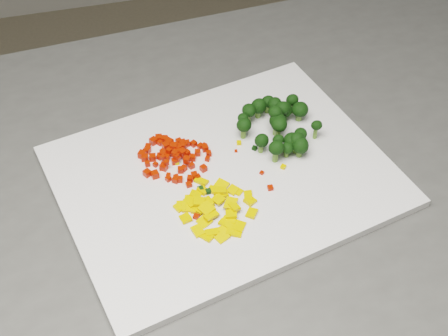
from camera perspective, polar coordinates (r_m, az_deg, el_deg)
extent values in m
cube|color=#4A4A47|center=(1.30, 2.02, -13.18)|extent=(1.17, 0.86, 0.90)
cube|color=silver|center=(0.90, 0.00, -0.71)|extent=(0.53, 0.45, 0.01)
cube|color=red|center=(0.94, -5.32, 2.61)|extent=(0.01, 0.01, 0.01)
cube|color=red|center=(0.91, -1.52, 0.84)|extent=(0.01, 0.01, 0.01)
cube|color=red|center=(0.93, -5.61, 1.51)|extent=(0.01, 0.01, 0.01)
cube|color=red|center=(0.94, -4.84, 2.28)|extent=(0.01, 0.01, 0.01)
cube|color=red|center=(0.90, -1.89, -0.03)|extent=(0.01, 0.01, 0.01)
cube|color=red|center=(0.93, -5.10, 2.12)|extent=(0.01, 0.01, 0.01)
cube|color=red|center=(0.92, -4.47, 1.97)|extent=(0.01, 0.01, 0.01)
cube|color=red|center=(0.91, -4.27, 1.35)|extent=(0.01, 0.01, 0.01)
cube|color=red|center=(0.88, -4.44, -1.07)|extent=(0.01, 0.01, 0.01)
cube|color=red|center=(0.92, -5.30, 0.94)|extent=(0.01, 0.01, 0.01)
cube|color=red|center=(0.91, -3.40, 1.40)|extent=(0.01, 0.01, 0.01)
cube|color=red|center=(0.91, -7.02, 0.38)|extent=(0.01, 0.01, 0.01)
cube|color=red|center=(0.92, -4.33, 1.27)|extent=(0.01, 0.01, 0.01)
cube|color=red|center=(0.90, -3.44, 0.76)|extent=(0.01, 0.01, 0.01)
cube|color=red|center=(0.91, -4.23, 0.87)|extent=(0.01, 0.01, 0.01)
cube|color=red|center=(0.92, -5.92, 1.13)|extent=(0.01, 0.01, 0.01)
cube|color=red|center=(0.89, -6.33, -0.60)|extent=(0.01, 0.01, 0.01)
cube|color=red|center=(0.93, -2.24, 1.98)|extent=(0.01, 0.01, 0.01)
cube|color=red|center=(0.92, -3.83, 1.52)|extent=(0.01, 0.01, 0.01)
cube|color=red|center=(0.91, -3.82, 1.43)|extent=(0.01, 0.01, 0.01)
cube|color=red|center=(0.91, -4.22, 1.51)|extent=(0.01, 0.01, 0.01)
cube|color=red|center=(0.92, -3.76, 2.04)|extent=(0.01, 0.01, 0.01)
cube|color=red|center=(0.92, -5.47, 1.26)|extent=(0.01, 0.01, 0.01)
cube|color=red|center=(0.89, -4.39, -0.85)|extent=(0.01, 0.01, 0.01)
cube|color=red|center=(0.92, -7.24, 0.94)|extent=(0.01, 0.01, 0.01)
cube|color=red|center=(0.91, -4.26, 1.53)|extent=(0.01, 0.01, 0.01)
cube|color=red|center=(0.91, -2.87, 0.96)|extent=(0.01, 0.01, 0.01)
cube|color=red|center=(0.92, -4.61, 1.95)|extent=(0.01, 0.01, 0.01)
cube|color=red|center=(0.92, -1.41, 1.34)|extent=(0.01, 0.01, 0.01)
cube|color=red|center=(0.90, -3.98, -0.17)|extent=(0.01, 0.01, 0.01)
cube|color=red|center=(0.92, -4.41, 2.04)|extent=(0.01, 0.01, 0.01)
cube|color=red|center=(0.94, -6.95, 1.95)|extent=(0.01, 0.01, 0.01)
cube|color=red|center=(0.92, -5.01, 1.60)|extent=(0.01, 0.01, 0.01)
cube|color=red|center=(0.92, -4.70, 1.89)|extent=(0.01, 0.01, 0.01)
cube|color=red|center=(0.94, -5.88, 2.30)|extent=(0.01, 0.01, 0.01)
cube|color=red|center=(0.91, -4.24, 1.58)|extent=(0.01, 0.01, 0.01)
cube|color=red|center=(0.93, -7.05, 1.62)|extent=(0.01, 0.01, 0.01)
cube|color=red|center=(0.94, -3.82, 2.28)|extent=(0.01, 0.01, 0.01)
cube|color=red|center=(0.93, -3.65, 2.06)|extent=(0.01, 0.01, 0.01)
cube|color=red|center=(0.92, -4.24, 1.86)|extent=(0.01, 0.01, 0.01)
cube|color=red|center=(0.90, -7.04, -0.47)|extent=(0.01, 0.01, 0.01)
cube|color=red|center=(0.94, -4.15, 2.44)|extent=(0.01, 0.01, 0.01)
cube|color=red|center=(0.92, -6.55, 0.97)|extent=(0.01, 0.01, 0.01)
cube|color=red|center=(0.92, -4.04, 1.25)|extent=(0.01, 0.01, 0.01)
cube|color=red|center=(0.92, -7.50, 1.23)|extent=(0.01, 0.01, 0.01)
cube|color=red|center=(0.89, -5.12, -0.98)|extent=(0.01, 0.01, 0.01)
cube|color=red|center=(0.90, -5.71, 0.04)|extent=(0.01, 0.01, 0.01)
cube|color=red|center=(0.94, -5.45, 2.65)|extent=(0.01, 0.01, 0.01)
cube|color=red|center=(0.95, -5.98, 2.72)|extent=(0.01, 0.01, 0.01)
cube|color=red|center=(0.89, -4.04, -1.05)|extent=(0.01, 0.01, 0.01)
cube|color=red|center=(0.93, -2.15, 2.08)|extent=(0.01, 0.01, 0.01)
cube|color=red|center=(0.93, -1.74, 1.83)|extent=(0.01, 0.01, 0.01)
cube|color=red|center=(0.90, -3.69, -0.02)|extent=(0.01, 0.01, 0.01)
cube|color=red|center=(0.93, -5.34, 2.02)|extent=(0.01, 0.01, 0.01)
cube|color=red|center=(0.90, -3.00, 0.22)|extent=(0.01, 0.01, 0.01)
cube|color=red|center=(0.90, -5.29, 0.51)|extent=(0.01, 0.01, 0.01)
cube|color=red|center=(0.93, -2.80, 2.23)|extent=(0.01, 0.01, 0.01)
cube|color=red|center=(0.90, -5.50, 0.07)|extent=(0.01, 0.01, 0.01)
cube|color=red|center=(0.94, -5.02, 2.37)|extent=(0.01, 0.01, 0.01)
cube|color=red|center=(0.94, -6.47, 2.47)|extent=(0.01, 0.01, 0.01)
cube|color=red|center=(0.91, -4.53, 1.32)|extent=(0.01, 0.01, 0.01)
cube|color=red|center=(0.89, -2.40, -0.78)|extent=(0.01, 0.01, 0.01)
cube|color=red|center=(0.91, -6.28, 0.32)|extent=(0.01, 0.01, 0.01)
cube|color=red|center=(0.88, -3.11, -0.98)|extent=(0.01, 0.01, 0.01)
cube|color=red|center=(0.91, -4.39, 1.08)|extent=(0.01, 0.01, 0.01)
cube|color=red|center=(0.92, -2.42, 1.41)|extent=(0.01, 0.01, 0.01)
cube|color=red|center=(0.92, -5.25, 0.89)|extent=(0.01, 0.01, 0.01)
cube|color=red|center=(0.93, -1.79, 2.07)|extent=(0.01, 0.01, 0.01)
cube|color=red|center=(0.91, -4.54, 0.61)|extent=(0.01, 0.01, 0.01)
cube|color=red|center=(0.92, -5.59, 1.30)|extent=(0.01, 0.01, 0.01)
cube|color=red|center=(0.91, -5.61, 0.98)|extent=(0.01, 0.01, 0.01)
cube|color=red|center=(0.94, -3.41, 2.28)|extent=(0.01, 0.01, 0.01)
cube|color=red|center=(0.89, -5.10, -0.68)|extent=(0.01, 0.01, 0.01)
cube|color=red|center=(0.89, -2.74, -0.67)|extent=(0.01, 0.01, 0.01)
cube|color=red|center=(0.90, -5.51, 0.18)|extent=(0.01, 0.01, 0.01)
cube|color=red|center=(0.92, -5.92, 0.99)|extent=(0.01, 0.01, 0.01)
cube|color=#EEAC0C|center=(0.85, -2.24, -3.84)|extent=(0.02, 0.02, 0.01)
cube|color=#EEAC0C|center=(0.84, 0.43, -4.82)|extent=(0.02, 0.02, 0.00)
cube|color=#EEAC0C|center=(0.82, -1.58, -6.31)|extent=(0.02, 0.02, 0.01)
cube|color=#EEAC0C|center=(0.84, 0.67, -4.21)|extent=(0.02, 0.02, 0.01)
cube|color=#EEAC0C|center=(0.88, -2.09, -1.21)|extent=(0.02, 0.02, 0.01)
cube|color=#EEAC0C|center=(0.85, 0.62, -3.25)|extent=(0.02, 0.02, 0.01)
cube|color=#EEAC0C|center=(0.84, 0.53, -4.79)|extent=(0.02, 0.02, 0.01)
cube|color=#EEAC0C|center=(0.83, 1.36, -5.35)|extent=(0.02, 0.02, 0.01)
cube|color=#EEAC0C|center=(0.88, -0.22, -1.58)|extent=(0.02, 0.02, 0.01)
cube|color=#EEAC0C|center=(0.86, -1.64, -3.22)|extent=(0.02, 0.02, 0.01)
cube|color=#EEAC0C|center=(0.86, -2.93, -3.09)|extent=(0.02, 0.02, 0.01)
cube|color=#EEAC0C|center=(0.86, -0.36, -2.06)|extent=(0.02, 0.02, 0.01)
cube|color=#EEAC0C|center=(0.83, 0.78, -5.33)|extent=(0.02, 0.02, 0.01)
cube|color=#EEAC0C|center=(0.85, -3.92, -3.48)|extent=(0.02, 0.02, 0.01)
cube|color=#EEAC0C|center=(0.86, 2.23, -2.56)|extent=(0.02, 0.02, 0.01)
cube|color=#EEAC0C|center=(0.84, -1.16, -4.37)|extent=(0.02, 0.02, 0.00)
cube|color=#EEAC0C|center=(0.82, 0.93, -5.97)|extent=(0.02, 0.02, 0.01)
cube|color=#EEAC0C|center=(0.87, 0.81, -2.06)|extent=(0.02, 0.02, 0.01)
cube|color=#EEAC0C|center=(0.85, -4.09, -3.60)|extent=(0.02, 0.02, 0.01)
cube|color=#EEAC0C|center=(0.84, 0.94, -3.56)|extent=(0.02, 0.02, 0.01)
cube|color=#EEAC0C|center=(0.86, -3.16, -2.98)|extent=(0.02, 0.02, 0.01)
cube|color=#EEAC0C|center=(0.84, 2.55, -4.15)|extent=(0.02, 0.02, 0.01)
cube|color=#EEAC0C|center=(0.83, 0.24, -4.98)|extent=(0.02, 0.02, 0.01)
cube|color=#EEAC0C|center=(0.86, 2.40, -3.01)|extent=(0.02, 0.02, 0.01)
cube|color=#EEAC0C|center=(0.84, -3.53, -4.60)|extent=(0.02, 0.02, 0.01)
cube|color=#EEAC0C|center=(0.83, 0.04, -5.58)|extent=(0.02, 0.01, 0.01)
cube|color=#EEAC0C|center=(0.85, -3.25, -3.69)|extent=(0.02, 0.02, 0.00)
cube|color=#EEAC0C|center=(0.82, -1.11, -5.90)|extent=(0.02, 0.01, 0.01)
cube|color=#EEAC0C|center=(0.87, -0.14, -2.43)|extent=(0.02, 0.01, 0.01)
cube|color=#EEAC0C|center=(0.85, -3.48, -3.61)|extent=(0.01, 0.02, 0.01)
cube|color=#EEAC0C|center=(0.84, -1.80, -4.91)|extent=(0.02, 0.02, 0.01)
cube|color=#EEAC0C|center=(0.85, -2.30, -3.09)|extent=(0.02, 0.02, 0.01)
cube|color=#EEAC0C|center=(0.84, -1.59, -3.73)|extent=(0.02, 0.03, 0.01)
cube|color=#EEAC0C|center=(0.87, -1.02, -2.01)|extent=(0.02, 0.02, 0.01)
cube|color=#EEAC0C|center=(0.86, -0.63, -2.72)|extent=(0.01, 0.02, 0.00)
cube|color=#EEAC0C|center=(0.87, 1.05, -2.05)|extent=(0.02, 0.02, 0.01)
cube|color=#EEAC0C|center=(0.83, -2.40, -5.77)|extent=(0.02, 0.02, 0.01)
cube|color=#EEAC0C|center=(0.86, -0.51, -2.87)|extent=(0.02, 0.02, 0.01)
cube|color=#EEAC0C|center=(0.87, -2.61, -2.44)|extent=(0.02, 0.02, 0.01)
cube|color=#EEAC0C|center=(0.87, -1.93, -2.06)|extent=(0.02, 0.02, 0.01)
cube|color=#EEAC0C|center=(0.82, -0.16, -6.35)|extent=(0.02, 0.02, 0.01)
cube|color=black|center=(0.87, -2.16, -1.92)|extent=(0.01, 0.01, 0.01)
cube|color=black|center=(0.88, -0.01, -1.64)|extent=(0.01, 0.01, 0.00)
cube|color=red|center=(0.84, -2.55, -4.45)|extent=(0.01, 0.01, 0.01)
cube|color=red|center=(0.88, -3.24, -1.52)|extent=(0.01, 0.01, 0.01)
cube|color=#EEAC0C|center=(0.91, 5.44, 0.12)|extent=(0.01, 0.01, 0.00)
cube|color=#EEAC0C|center=(0.94, 1.38, 2.32)|extent=(0.01, 0.01, 0.00)
cube|color=#EEAC0C|center=(0.85, -2.76, -3.96)|extent=(0.01, 0.01, 0.00)
cube|color=red|center=(0.90, -6.31, -0.50)|extent=(0.01, 0.01, 0.00)
cube|color=red|center=(0.88, 4.25, -1.81)|extent=(0.01, 0.01, 0.01)
cube|color=red|center=(0.93, 1.10, 1.57)|extent=(0.00, 0.00, 0.00)
cube|color=red|center=(0.90, 3.48, -0.43)|extent=(0.01, 0.01, 0.00)
cube|color=black|center=(0.93, 2.81, 1.84)|extent=(0.01, 0.01, 0.00)
cube|color=#EEAC0C|center=(0.91, -4.30, 0.48)|extent=(0.01, 0.01, 0.00)
cube|color=black|center=(0.87, -1.44, -2.15)|extent=(0.01, 0.01, 0.01)
cube|color=red|center=(0.86, -1.58, -3.04)|extent=(0.01, 0.01, 0.00)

